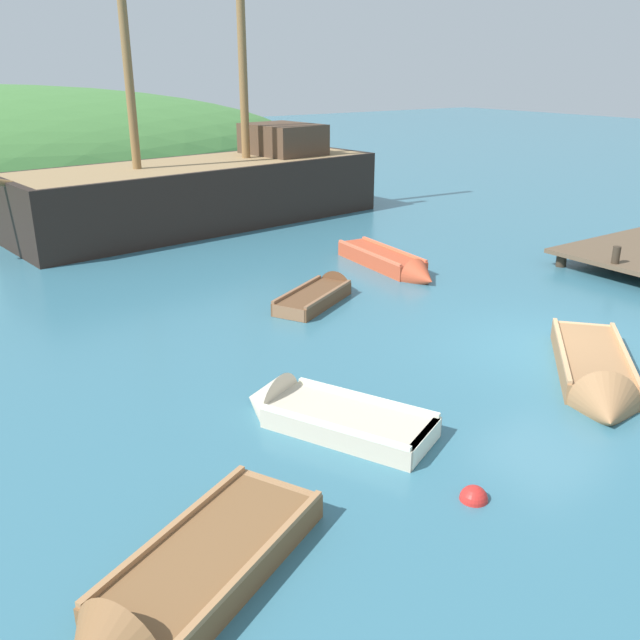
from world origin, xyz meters
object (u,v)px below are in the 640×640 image
(rowboat_far, at_px, (596,378))
(rowboat_near_dock, at_px, (391,265))
(rowboat_center, at_px, (319,417))
(buoy_red, at_px, (474,499))
(rowboat_portside, at_px, (177,597))
(sailing_ship, at_px, (205,199))
(rowboat_outer_right, at_px, (322,295))

(rowboat_far, relative_size, rowboat_near_dock, 0.93)
(rowboat_center, bearing_deg, buoy_red, 165.21)
(rowboat_portside, distance_m, buoy_red, 3.97)
(rowboat_center, distance_m, buoy_red, 2.88)
(sailing_ship, distance_m, rowboat_near_dock, 8.47)
(rowboat_outer_right, height_order, rowboat_portside, rowboat_portside)
(rowboat_outer_right, height_order, buoy_red, rowboat_outer_right)
(rowboat_portside, bearing_deg, rowboat_far, 158.52)
(rowboat_far, bearing_deg, sailing_ship, -132.25)
(buoy_red, bearing_deg, rowboat_portside, 173.14)
(sailing_ship, bearing_deg, rowboat_outer_right, 75.23)
(rowboat_near_dock, bearing_deg, buoy_red, -29.28)
(rowboat_far, relative_size, buoy_red, 9.76)
(rowboat_center, bearing_deg, rowboat_near_dock, -72.67)
(rowboat_near_dock, height_order, rowboat_portside, rowboat_portside)
(rowboat_far, xyz_separation_m, rowboat_portside, (-8.25, -0.68, -0.02))
(rowboat_outer_right, distance_m, rowboat_center, 6.07)
(rowboat_far, height_order, rowboat_center, rowboat_far)
(rowboat_portside, xyz_separation_m, rowboat_center, (3.44, 2.36, -0.00))
(rowboat_near_dock, bearing_deg, rowboat_center, -42.49)
(rowboat_near_dock, height_order, buoy_red, rowboat_near_dock)
(sailing_ship, height_order, rowboat_far, sailing_ship)
(rowboat_far, relative_size, rowboat_outer_right, 1.22)
(rowboat_near_dock, bearing_deg, rowboat_outer_right, -66.52)
(rowboat_outer_right, relative_size, buoy_red, 7.97)
(rowboat_outer_right, relative_size, rowboat_portside, 0.81)
(rowboat_portside, height_order, buoy_red, rowboat_portside)
(rowboat_center, height_order, buoy_red, rowboat_center)
(buoy_red, bearing_deg, sailing_ship, 75.31)
(sailing_ship, xyz_separation_m, rowboat_portside, (-8.42, -16.59, -0.76))
(rowboat_outer_right, relative_size, rowboat_center, 0.89)
(rowboat_near_dock, height_order, rowboat_center, rowboat_center)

